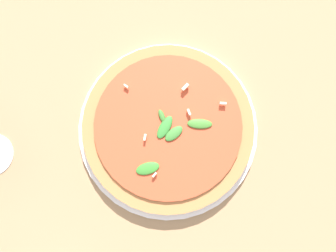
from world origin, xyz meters
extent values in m
plane|color=#9E7A56|center=(0.00, 0.00, 0.00)|extent=(6.00, 6.00, 0.00)
cylinder|color=white|center=(0.02, -0.03, 0.01)|extent=(0.32, 0.32, 0.01)
cylinder|color=#AD7542|center=(0.02, -0.03, 0.02)|extent=(0.30, 0.30, 0.02)
cylinder|color=#C64728|center=(0.02, -0.03, 0.03)|extent=(0.26, 0.26, 0.01)
ellipsoid|color=#317D2E|center=(0.02, -0.03, 0.04)|extent=(0.05, 0.04, 0.01)
ellipsoid|color=#38712A|center=(0.02, -0.01, 0.04)|extent=(0.01, 0.03, 0.01)
ellipsoid|color=#3F7B2C|center=(0.07, -0.05, 0.04)|extent=(0.05, 0.04, 0.01)
ellipsoid|color=#36802B|center=(-0.04, -0.07, 0.04)|extent=(0.04, 0.03, 0.01)
ellipsoid|color=#39792F|center=(0.03, -0.05, 0.04)|extent=(0.04, 0.02, 0.01)
cube|color=beige|center=(-0.04, -0.09, 0.04)|extent=(0.01, 0.01, 0.01)
cube|color=beige|center=(0.00, 0.07, 0.04)|extent=(0.01, 0.01, 0.00)
cube|color=beige|center=(0.09, 0.01, 0.04)|extent=(0.02, 0.01, 0.01)
cube|color=beige|center=(-0.02, -0.02, 0.04)|extent=(0.01, 0.01, 0.01)
cube|color=beige|center=(0.12, -0.05, 0.04)|extent=(0.01, 0.01, 0.01)
cube|color=beige|center=(0.07, -0.03, 0.04)|extent=(0.01, 0.01, 0.01)
camera|label=1|loc=(-0.03, -0.11, 0.59)|focal=35.00mm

